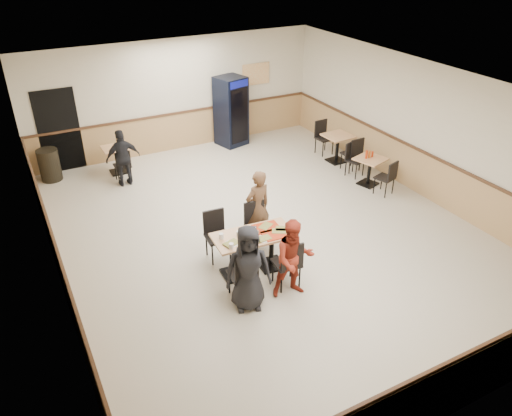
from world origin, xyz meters
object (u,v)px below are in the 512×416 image
trash_bin (49,165)px  main_table (253,247)px  diner_woman_right (294,259)px  side_table_far (338,144)px  diner_man_opposite (258,207)px  diner_woman_left (248,268)px  side_table_near (370,167)px  back_table (117,156)px  pepsi_cooler (231,111)px  lone_diner (123,158)px

trash_bin → main_table: bearing=-64.5°
diner_woman_right → side_table_far: diner_woman_right is taller
trash_bin → diner_man_opposite: bearing=-56.2°
diner_woman_left → side_table_near: diner_woman_left is taller
back_table → trash_bin: size_ratio=0.86×
diner_man_opposite → pepsi_cooler: 5.14m
trash_bin → back_table: bearing=-12.7°
diner_man_opposite → side_table_near: (3.53, 0.95, -0.31)m
diner_man_opposite → side_table_near: diner_man_opposite is taller
main_table → diner_woman_left: (-0.52, -0.83, 0.25)m
diner_woman_right → lone_diner: diner_woman_right is taller
main_table → diner_woman_left: 1.01m
diner_woman_left → pepsi_cooler: (2.78, 6.49, 0.21)m
side_table_near → trash_bin: (-6.74, 3.84, -0.06)m
side_table_far → diner_woman_right: bearing=-133.3°
diner_woman_right → diner_man_opposite: (0.24, 1.71, 0.05)m
diner_woman_right → side_table_near: size_ratio=1.78×
lone_diner → pepsi_cooler: size_ratio=0.72×
main_table → diner_man_opposite: diner_man_opposite is taller
side_table_far → pepsi_cooler: 3.13m
diner_woman_left → side_table_far: 6.23m
lone_diner → side_table_far: 5.45m
main_table → diner_woman_right: size_ratio=1.04×
diner_woman_left → side_table_near: 5.28m
side_table_near → diner_woman_left: bearing=-150.4°
diner_woman_right → pepsi_cooler: 6.85m
lone_diner → side_table_near: 5.86m
diner_woman_right → pepsi_cooler: (1.97, 6.55, 0.25)m
lone_diner → side_table_near: size_ratio=1.74×
main_table → trash_bin: bearing=120.1°
main_table → side_table_near: 4.43m
side_table_far → trash_bin: (-6.86, 2.38, -0.10)m
diner_woman_right → trash_bin: size_ratio=1.80×
main_table → pepsi_cooler: 6.11m
main_table → diner_woman_right: diner_woman_right is taller
diner_woman_left → side_table_near: size_ratio=1.89×
diner_man_opposite → pepsi_cooler: pepsi_cooler is taller
main_table → diner_man_opposite: (0.52, 0.83, 0.26)m
pepsi_cooler → diner_man_opposite: bearing=-124.5°
side_table_near → back_table: size_ratio=1.18×
diner_man_opposite → lone_diner: bearing=-74.8°
diner_woman_left → side_table_far: (4.70, 4.07, -0.26)m
diner_man_opposite → main_table: bearing=48.7°
main_table → diner_woman_left: diner_woman_left is taller
diner_man_opposite → side_table_near: size_ratio=1.91×
diner_woman_left → lone_diner: (-0.60, 5.33, -0.06)m
diner_woman_left → trash_bin: size_ratio=1.91×
lone_diner → diner_man_opposite: bearing=112.2°
diner_man_opposite → side_table_near: 3.67m
side_table_far → back_table: (-5.30, 2.03, -0.04)m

